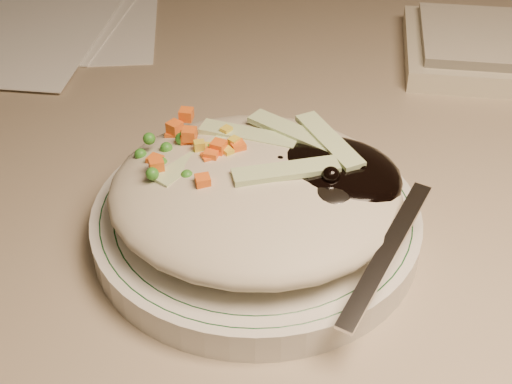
# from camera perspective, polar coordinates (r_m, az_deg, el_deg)

# --- Properties ---
(desk) EXTENTS (1.40, 0.70, 0.74)m
(desk) POSITION_cam_1_polar(r_m,az_deg,el_deg) (0.75, 5.61, -6.42)
(desk) COLOR gray
(desk) RESTS_ON ground
(plate) EXTENTS (0.22, 0.22, 0.02)m
(plate) POSITION_cam_1_polar(r_m,az_deg,el_deg) (0.49, 0.00, -2.40)
(plate) COLOR silver
(plate) RESTS_ON desk
(plate_rim) EXTENTS (0.21, 0.21, 0.00)m
(plate_rim) POSITION_cam_1_polar(r_m,az_deg,el_deg) (0.48, 0.00, -1.50)
(plate_rim) COLOR #144723
(plate_rim) RESTS_ON plate
(meal) EXTENTS (0.21, 0.19, 0.05)m
(meal) POSITION_cam_1_polar(r_m,az_deg,el_deg) (0.46, 0.52, 0.44)
(meal) COLOR #BBB297
(meal) RESTS_ON plate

